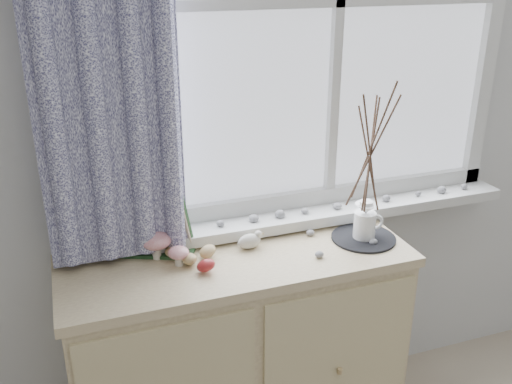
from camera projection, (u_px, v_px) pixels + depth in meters
sideboard at (239, 358)px, 2.10m from camera, size 1.20×0.45×0.85m
botanical_book at (149, 224)px, 1.89m from camera, size 0.38×0.26×0.25m
toadstool_cluster at (162, 244)px, 1.89m from camera, size 0.15×0.16×0.10m
wooden_eggs at (194, 257)px, 1.89m from camera, size 0.16×0.17×0.06m
songbird_figurine at (249, 240)px, 1.98m from camera, size 0.12×0.06×0.06m
crocheted_doily at (363, 238)px, 2.06m from camera, size 0.23×0.23×0.01m
twig_pitcher at (371, 149)px, 1.93m from camera, size 0.27×0.27×0.60m
sideboard_pebbles at (319, 240)px, 2.03m from camera, size 0.33×0.23×0.02m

